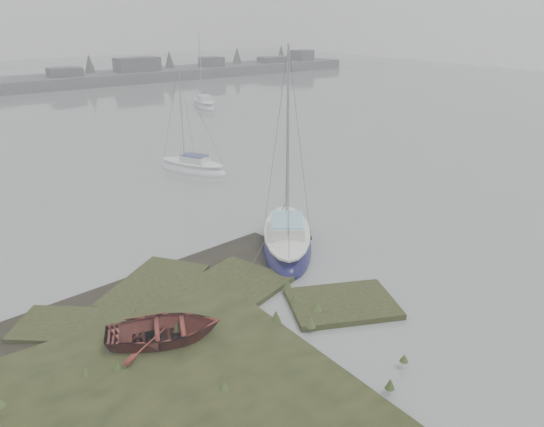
# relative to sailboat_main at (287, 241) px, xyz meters

# --- Properties ---
(ground) EXTENTS (160.00, 160.00, 0.00)m
(ground) POSITION_rel_sailboat_main_xyz_m (-1.98, 25.61, -0.27)
(ground) COLOR slate
(ground) RESTS_ON ground
(far_shoreline) EXTENTS (60.00, 8.00, 4.15)m
(far_shoreline) POSITION_rel_sailboat_main_xyz_m (24.86, 57.51, 0.58)
(far_shoreline) COLOR #4C4F51
(far_shoreline) RESTS_ON ground
(sailboat_main) EXTENTS (5.41, 6.24, 8.83)m
(sailboat_main) POSITION_rel_sailboat_main_xyz_m (0.00, 0.00, 0.00)
(sailboat_main) COLOR #0F0E3D
(sailboat_main) RESTS_ON ground
(sailboat_white) EXTENTS (3.47, 5.03, 6.80)m
(sailboat_white) POSITION_rel_sailboat_main_xyz_m (2.37, 12.41, -0.06)
(sailboat_white) COLOR white
(sailboat_white) RESTS_ON ground
(sailboat_far_b) EXTENTS (3.27, 5.88, 7.90)m
(sailboat_far_b) POSITION_rel_sailboat_main_xyz_m (14.81, 32.64, -0.03)
(sailboat_far_b) COLOR #ACAFB5
(sailboat_far_b) RESTS_ON ground
(dinghy) EXTENTS (4.03, 3.53, 0.70)m
(dinghy) POSITION_rel_sailboat_main_xyz_m (-7.29, -3.39, 0.29)
(dinghy) COLOR maroon
(dinghy) RESTS_ON marsh_bank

